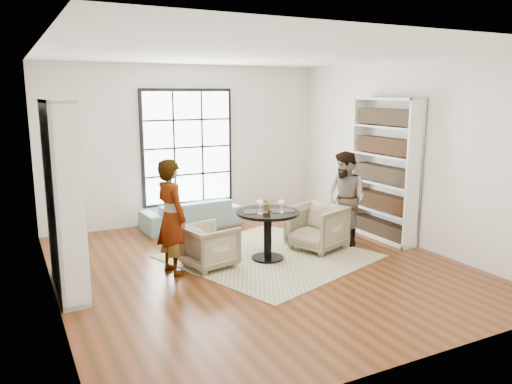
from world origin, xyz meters
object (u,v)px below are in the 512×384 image
pedestal_table (268,225)px  person_left (171,217)px  armchair_left (209,246)px  armchair_right (317,227)px  wine_glass_left (260,204)px  person_right (346,199)px  wine_glass_right (282,203)px  flower_centerpiece (267,204)px  sofa (191,214)px

pedestal_table → person_left: bearing=176.1°
armchair_left → armchair_right: bearing=-102.4°
armchair_right → wine_glass_left: size_ratio=3.71×
wine_glass_left → person_right: bearing=6.3°
person_left → person_right: (2.95, -0.00, -0.03)m
wine_glass_left → armchair_left: bearing=165.4°
pedestal_table → wine_glass_right: bearing=-49.8°
pedestal_table → wine_glass_right: 0.41m
wine_glass_right → person_right: bearing=10.8°
pedestal_table → flower_centerpiece: size_ratio=4.59×
person_left → flower_centerpiece: (1.45, -0.07, 0.05)m
armchair_left → person_left: (-0.55, 0.00, 0.49)m
wine_glass_left → pedestal_table: bearing=26.7°
armchair_left → armchair_right: armchair_right is taller
armchair_left → flower_centerpiece: (0.90, -0.07, 0.54)m
pedestal_table → wine_glass_left: (-0.18, -0.09, 0.36)m
pedestal_table → person_left: person_left is taller
armchair_left → flower_centerpiece: bearing=-107.0°
sofa → flower_centerpiece: 2.35m
armchair_right → wine_glass_right: wine_glass_right is taller
armchair_right → wine_glass_left: (-1.13, -0.18, 0.54)m
person_left → person_right: person_left is taller
sofa → person_left: size_ratio=1.12×
person_left → flower_centerpiece: bearing=-104.9°
sofa → armchair_left: 2.22m
sofa → wine_glass_right: 2.56m
pedestal_table → armchair_right: (0.95, 0.09, -0.18)m
pedestal_table → armchair_right: bearing=5.7°
armchair_left → wine_glass_right: size_ratio=3.52×
armchair_right → person_right: 0.69m
armchair_right → armchair_left: bearing=-110.1°
person_right → wine_glass_left: person_right is taller
armchair_right → wine_glass_left: bearing=-100.6°
flower_centerpiece → wine_glass_right: bearing=-54.6°
sofa → armchair_left: size_ratio=2.61×
armchair_left → wine_glass_right: (1.04, -0.26, 0.58)m
armchair_left → wine_glass_left: bearing=-116.9°
armchair_right → person_left: bearing=-110.0°
wine_glass_left → wine_glass_right: wine_glass_left is taller
wine_glass_left → wine_glass_right: bearing=-13.5°
armchair_right → person_right: size_ratio=0.51×
armchair_left → person_right: person_right is taller
sofa → flower_centerpiece: (0.41, -2.23, 0.59)m
armchair_right → pedestal_table: bearing=-104.2°
armchair_right → wine_glass_right: (-0.81, -0.26, 0.53)m
sofa → armchair_left: (-0.49, -2.16, 0.05)m
person_left → wine_glass_right: (1.59, -0.26, 0.09)m
wine_glass_left → sofa: bearing=95.6°
pedestal_table → armchair_left: pedestal_table is taller
armchair_left → pedestal_table: bearing=-108.6°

